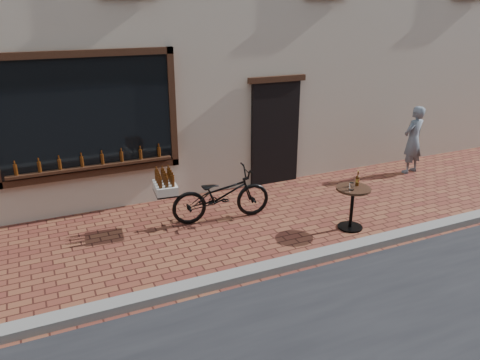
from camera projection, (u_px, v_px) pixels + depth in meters
name	position (u px, v px, depth m)	size (l,w,h in m)	color
ground	(272.00, 279.00, 6.67)	(90.00, 90.00, 0.00)	maroon
kerb	(265.00, 269.00, 6.82)	(90.00, 0.25, 0.12)	slate
cargo_bicycle	(219.00, 194.00, 8.38)	(2.13, 0.80, 1.02)	black
bistro_table	(353.00, 199.00, 8.03)	(0.59, 0.59, 1.01)	black
pedestrian	(413.00, 140.00, 10.70)	(0.57, 0.37, 1.56)	slate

